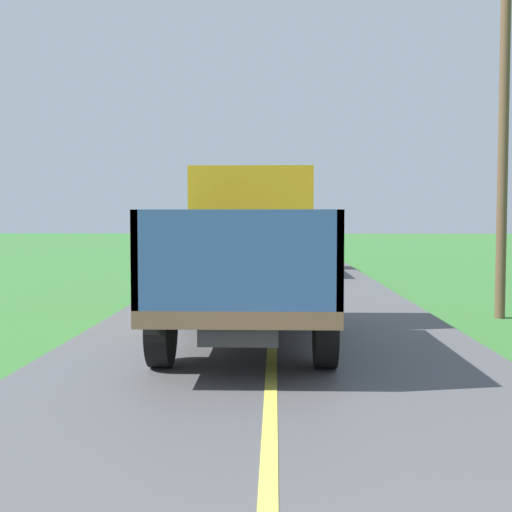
# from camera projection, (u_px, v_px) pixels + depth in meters

# --- Properties ---
(banana_truck_near) EXTENTS (2.38, 5.82, 2.80)m
(banana_truck_near) POSITION_uv_depth(u_px,v_px,m) (250.00, 250.00, 10.81)
(banana_truck_near) COLOR #2D2D30
(banana_truck_near) RESTS_ON road_surface
(banana_truck_far) EXTENTS (2.38, 5.81, 2.80)m
(banana_truck_far) POSITION_uv_depth(u_px,v_px,m) (265.00, 234.00, 24.50)
(banana_truck_far) COLOR #2D2D30
(banana_truck_far) RESTS_ON road_surface
(utility_pole_roadside) EXTENTS (2.60, 0.20, 7.09)m
(utility_pole_roadside) POSITION_uv_depth(u_px,v_px,m) (504.00, 122.00, 12.93)
(utility_pole_roadside) COLOR brown
(utility_pole_roadside) RESTS_ON ground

